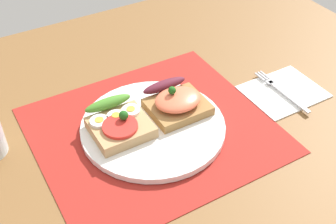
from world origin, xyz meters
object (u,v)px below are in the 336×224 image
at_px(sandwich_salmon, 176,101).
at_px(fork, 280,90).
at_px(sandwich_egg_tomato, 119,123).
at_px(plate, 153,127).
at_px(napkin, 283,91).

height_order(sandwich_salmon, fork, sandwich_salmon).
bearing_deg(sandwich_salmon, sandwich_egg_tomato, 178.81).
xyz_separation_m(sandwich_egg_tomato, fork, (0.32, -0.05, -0.02)).
relative_size(plate, fork, 1.72).
bearing_deg(sandwich_salmon, fork, -12.20).
relative_size(sandwich_egg_tomato, napkin, 0.71).
bearing_deg(fork, plate, 173.52).
bearing_deg(fork, napkin, -10.66).
xyz_separation_m(sandwich_salmon, fork, (0.21, -0.04, -0.02)).
height_order(plate, sandwich_egg_tomato, sandwich_egg_tomato).
distance_m(sandwich_salmon, fork, 0.21).
height_order(napkin, fork, fork).
relative_size(plate, sandwich_egg_tomato, 2.44).
distance_m(sandwich_egg_tomato, fork, 0.32).
height_order(sandwich_egg_tomato, sandwich_salmon, sandwich_salmon).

